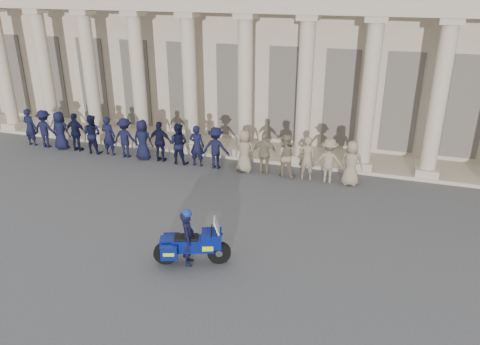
# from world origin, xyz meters

# --- Properties ---
(ground) EXTENTS (90.00, 90.00, 0.00)m
(ground) POSITION_xyz_m (0.00, 0.00, 0.00)
(ground) COLOR #454547
(ground) RESTS_ON ground
(building) EXTENTS (40.00, 12.50, 9.00)m
(building) POSITION_xyz_m (-0.00, 14.74, 4.52)
(building) COLOR tan
(building) RESTS_ON ground
(officer_rank) EXTENTS (16.09, 0.69, 1.82)m
(officer_rank) POSITION_xyz_m (-4.03, 6.35, 0.91)
(officer_rank) COLOR black
(officer_rank) RESTS_ON ground
(motorcycle) EXTENTS (2.13, 1.23, 1.42)m
(motorcycle) POSITION_xyz_m (-0.10, -0.70, 0.61)
(motorcycle) COLOR black
(motorcycle) RESTS_ON ground
(rider) EXTENTS (0.57, 0.70, 1.74)m
(rider) POSITION_xyz_m (-0.22, -0.74, 0.87)
(rider) COLOR black
(rider) RESTS_ON ground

